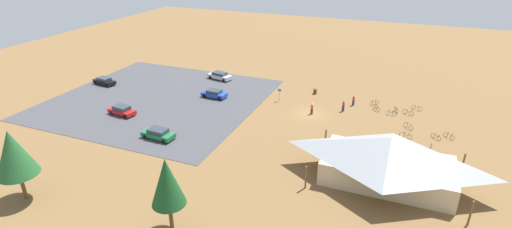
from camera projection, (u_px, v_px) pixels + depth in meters
ground at (309, 114)px, 59.52m from camera, size 160.00×160.00×0.00m
parking_lot_asphalt at (159, 99)px, 65.16m from camera, size 33.47×32.38×0.05m
bike_pavilion at (389, 158)px, 41.82m from camera, size 16.12×9.67×5.39m
trash_bin at (315, 91)px, 67.03m from camera, size 0.60×0.60×0.90m
lot_sign at (279, 93)px, 63.72m from camera, size 0.56×0.08×2.20m
pine_west at (167, 182)px, 33.74m from camera, size 3.11×3.11×7.53m
pine_far_east at (13, 153)px, 37.94m from camera, size 3.99×3.99×7.83m
bicycle_teal_back_row at (408, 112)px, 59.11m from camera, size 1.65×0.70×0.84m
bicycle_blue_yard_front at (391, 113)px, 58.83m from camera, size 1.65×0.48×0.83m
bicycle_white_by_bin at (431, 147)px, 49.20m from camera, size 0.48×1.70×0.84m
bicycle_silver_yard_right at (417, 108)px, 60.70m from camera, size 1.61×0.75×0.79m
bicycle_red_near_sign at (406, 136)px, 52.05m from camera, size 1.68×0.50×0.88m
bicycle_orange_near_porch at (374, 103)px, 62.68m from camera, size 1.30×1.16×0.80m
bicycle_yellow_mid_cluster at (408, 126)px, 54.66m from camera, size 1.26×1.33×0.89m
bicycle_black_trailside at (376, 108)px, 60.54m from camera, size 1.20×1.36×0.85m
bicycle_purple_yard_center at (449, 136)px, 52.07m from camera, size 1.31×1.19×0.83m
bicycle_green_front_row at (436, 137)px, 51.88m from camera, size 1.22×1.10×0.75m
bicycle_teal_lone_west at (396, 110)px, 60.05m from camera, size 0.72×1.51×0.75m
car_silver_front_row at (220, 76)px, 73.84m from camera, size 5.01×2.78×1.36m
car_red_back_corner at (122, 110)px, 58.92m from camera, size 4.57×2.37×1.40m
car_black_by_curb at (104, 81)px, 71.17m from camera, size 4.60×2.33×1.31m
car_blue_second_row at (214, 94)px, 65.33m from camera, size 4.31×2.05×1.32m
car_green_far_end at (158, 134)px, 51.87m from camera, size 4.63×2.17×1.37m
visitor_near_lot at (343, 106)px, 60.03m from camera, size 0.37×0.40×1.81m
visitor_crossing_yard at (354, 100)px, 62.25m from camera, size 0.36×0.39×1.68m
visitor_by_pavilion at (312, 108)px, 59.13m from camera, size 0.40×0.39×1.74m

